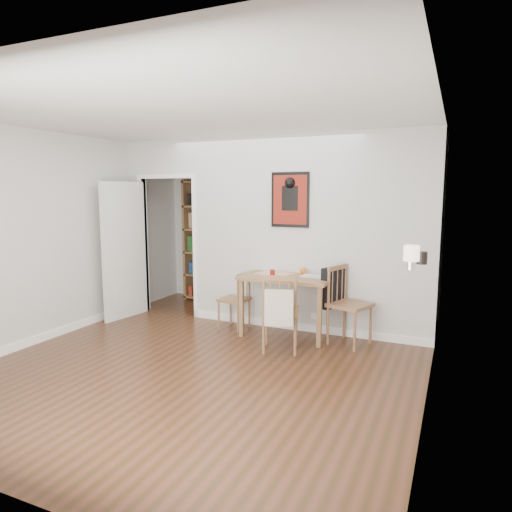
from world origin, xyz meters
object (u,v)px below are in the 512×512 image
at_px(mantel_lamp, 411,255).
at_px(chair_front, 280,311).
at_px(ceramic_jar_a, 422,258).
at_px(bookshelf, 209,241).
at_px(fireplace, 422,320).
at_px(notebook, 313,276).
at_px(ceramic_jar_b, 421,257).
at_px(orange_fruit, 303,271).
at_px(chair_left, 234,300).
at_px(chair_right, 348,304).
at_px(dining_table, 288,283).
at_px(red_glass, 272,273).

bearing_deg(mantel_lamp, chair_front, 158.51).
xyz_separation_m(mantel_lamp, ceramic_jar_a, (0.07, 0.38, -0.08)).
bearing_deg(ceramic_jar_a, bookshelf, 149.58).
distance_m(fireplace, notebook, 1.66).
bearing_deg(mantel_lamp, ceramic_jar_a, 80.40).
relative_size(chair_front, ceramic_jar_b, 10.45).
bearing_deg(bookshelf, notebook, -29.35).
relative_size(orange_fruit, mantel_lamp, 0.38).
distance_m(chair_left, chair_right, 1.57).
xyz_separation_m(chair_front, orange_fruit, (0.03, 0.76, 0.36)).
bearing_deg(bookshelf, orange_fruit, -29.03).
bearing_deg(orange_fruit, mantel_lamp, -42.78).
distance_m(chair_front, ceramic_jar_b, 1.68).
xyz_separation_m(chair_left, chair_front, (0.89, -0.58, 0.08)).
relative_size(chair_front, fireplace, 0.74).
bearing_deg(orange_fruit, ceramic_jar_a, -32.25).
bearing_deg(mantel_lamp, bookshelf, 144.69).
xyz_separation_m(dining_table, bookshelf, (-1.89, 1.30, 0.33)).
xyz_separation_m(bookshelf, fireplace, (3.59, -2.15, -0.40)).
bearing_deg(dining_table, chair_front, -77.89).
height_order(bookshelf, notebook, bookshelf).
height_order(dining_table, mantel_lamp, mantel_lamp).
bearing_deg(chair_right, bookshelf, 153.54).
bearing_deg(red_glass, fireplace, -21.84).
bearing_deg(fireplace, ceramic_jar_a, 117.96).
xyz_separation_m(bookshelf, red_glass, (1.72, -1.40, -0.19)).
height_order(notebook, ceramic_jar_b, ceramic_jar_b).
distance_m(dining_table, red_glass, 0.24).
relative_size(bookshelf, red_glass, 25.39).
xyz_separation_m(ceramic_jar_a, ceramic_jar_b, (-0.03, 0.18, -0.02)).
relative_size(fireplace, ceramic_jar_b, 14.04).
distance_m(chair_right, fireplace, 1.21).
distance_m(chair_right, ceramic_jar_a, 1.35).
bearing_deg(fireplace, ceramic_jar_b, 103.56).
xyz_separation_m(fireplace, red_glass, (-1.87, 0.75, 0.21)).
height_order(red_glass, notebook, red_glass).
height_order(chair_left, chair_right, chair_right).
height_order(red_glass, ceramic_jar_a, ceramic_jar_a).
distance_m(bookshelf, mantel_lamp, 4.29).
bearing_deg(orange_fruit, bookshelf, 150.97).
relative_size(chair_left, mantel_lamp, 3.56).
xyz_separation_m(chair_right, ceramic_jar_a, (0.86, -0.75, 0.72)).
distance_m(chair_left, ceramic_jar_a, 2.68).
height_order(bookshelf, orange_fruit, bookshelf).
bearing_deg(ceramic_jar_b, chair_left, 166.21).
height_order(fireplace, orange_fruit, fireplace).
bearing_deg(ceramic_jar_a, red_glass, 159.46).
bearing_deg(ceramic_jar_b, dining_table, 159.62).
distance_m(orange_fruit, ceramic_jar_b, 1.71).
distance_m(dining_table, chair_right, 0.82).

